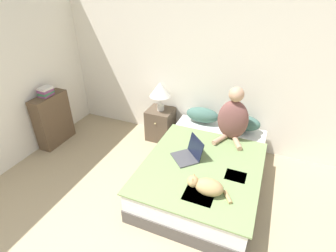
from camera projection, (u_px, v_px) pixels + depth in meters
wall_back at (204, 66)px, 3.93m from camera, size 5.61×0.05×2.55m
bed at (205, 170)px, 3.48m from camera, size 1.41×2.01×0.44m
pillow_near at (202, 115)px, 4.09m from camera, size 0.52×0.25×0.24m
pillow_far at (242, 123)px, 3.88m from camera, size 0.52×0.25×0.24m
person_sitting at (233, 118)px, 3.58m from camera, size 0.42×0.41×0.77m
cat_tabby at (207, 186)px, 2.76m from camera, size 0.51×0.20×0.20m
laptop_open at (188, 154)px, 3.32m from camera, size 0.45×0.45×0.27m
nightstand at (160, 124)px, 4.43m from camera, size 0.42×0.42×0.54m
table_lamp at (160, 90)px, 4.11m from camera, size 0.34×0.34×0.48m
bookshelf at (53, 120)px, 4.24m from camera, size 0.22×0.62×0.84m
book_stack_top at (46, 92)px, 3.99m from camera, size 0.18×0.23×0.14m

